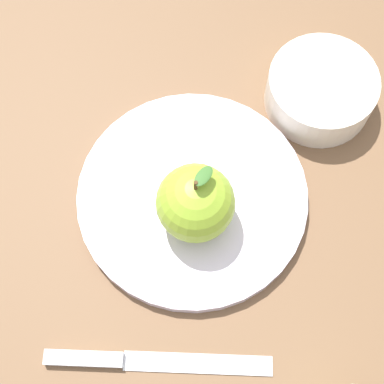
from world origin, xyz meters
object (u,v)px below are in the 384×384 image
at_px(dinner_plate, 192,196).
at_px(knife, 137,361).
at_px(side_bowl, 321,88).
at_px(apple, 195,203).

relative_size(dinner_plate, knife, 1.37).
height_order(dinner_plate, side_bowl, side_bowl).
bearing_deg(apple, side_bowl, -1.16).
relative_size(dinner_plate, side_bowl, 2.01).
relative_size(side_bowl, knife, 0.68).
height_order(dinner_plate, apple, apple).
relative_size(dinner_plate, apple, 2.65).
height_order(apple, side_bowl, apple).
distance_m(apple, side_bowl, 0.20).
bearing_deg(apple, knife, -158.59).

